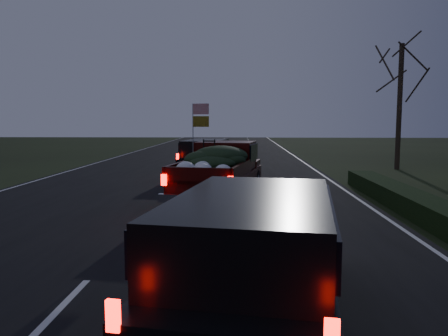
# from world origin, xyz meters

# --- Properties ---
(ground) EXTENTS (120.00, 120.00, 0.00)m
(ground) POSITION_xyz_m (0.00, 0.00, 0.00)
(ground) COLOR black
(ground) RESTS_ON ground
(road_asphalt) EXTENTS (14.00, 120.00, 0.02)m
(road_asphalt) POSITION_xyz_m (0.00, 0.00, 0.01)
(road_asphalt) COLOR black
(road_asphalt) RESTS_ON ground
(hedge_row) EXTENTS (1.00, 10.00, 0.60)m
(hedge_row) POSITION_xyz_m (7.80, 3.00, 0.30)
(hedge_row) COLOR black
(hedge_row) RESTS_ON ground
(bare_tree_far) EXTENTS (3.60, 3.60, 7.00)m
(bare_tree_far) POSITION_xyz_m (11.50, 14.00, 5.23)
(bare_tree_far) COLOR black
(bare_tree_far) RESTS_ON ground
(pickup_truck) EXTENTS (3.13, 6.00, 3.00)m
(pickup_truck) POSITION_xyz_m (1.90, 4.20, 1.12)
(pickup_truck) COLOR #360907
(pickup_truck) RESTS_ON ground
(lead_suv) EXTENTS (2.66, 5.13, 1.41)m
(lead_suv) POSITION_xyz_m (0.76, 12.12, 1.07)
(lead_suv) COLOR black
(lead_suv) RESTS_ON ground
(rear_suv) EXTENTS (2.86, 5.29, 1.44)m
(rear_suv) POSITION_xyz_m (2.83, -5.23, 1.09)
(rear_suv) COLOR black
(rear_suv) RESTS_ON ground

